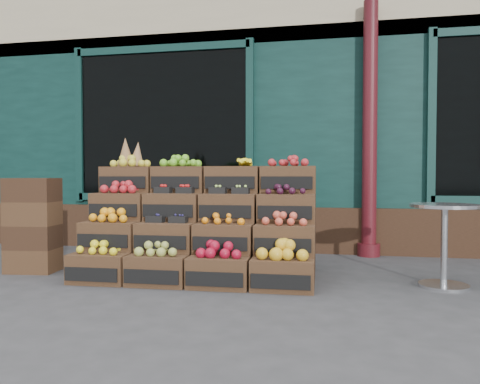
# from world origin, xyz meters

# --- Properties ---
(ground) EXTENTS (60.00, 60.00, 0.00)m
(ground) POSITION_xyz_m (0.00, 0.00, 0.00)
(ground) COLOR #363638
(ground) RESTS_ON ground
(shop_facade) EXTENTS (12.00, 6.24, 4.80)m
(shop_facade) POSITION_xyz_m (0.00, 5.11, 2.40)
(shop_facade) COLOR #0C2B27
(shop_facade) RESTS_ON ground
(crate_display) EXTENTS (2.33, 1.17, 1.44)m
(crate_display) POSITION_xyz_m (-0.58, 0.55, 0.44)
(crate_display) COLOR #402A19
(crate_display) RESTS_ON ground
(spare_crates) EXTENTS (0.53, 0.39, 0.99)m
(spare_crates) POSITION_xyz_m (-2.37, 0.36, 0.50)
(spare_crates) COLOR #402A19
(spare_crates) RESTS_ON ground
(bistro_table) EXTENTS (0.61, 0.61, 0.76)m
(bistro_table) POSITION_xyz_m (1.74, 0.46, 0.48)
(bistro_table) COLOR silver
(bistro_table) RESTS_ON ground
(shopkeeper) EXTENTS (0.78, 0.67, 1.81)m
(shopkeeper) POSITION_xyz_m (-1.52, 2.74, 0.91)
(shopkeeper) COLOR #1C632A
(shopkeeper) RESTS_ON ground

